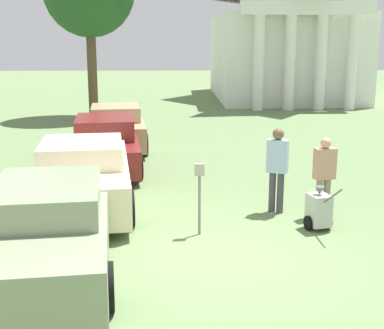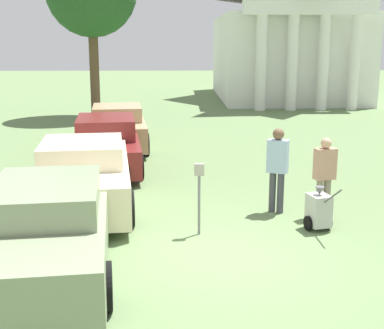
% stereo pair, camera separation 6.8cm
% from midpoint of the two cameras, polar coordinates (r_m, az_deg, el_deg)
% --- Properties ---
extents(ground_plane, '(120.00, 120.00, 0.00)m').
position_cam_midpoint_polar(ground_plane, '(9.04, 2.92, -9.73)').
color(ground_plane, '#607A4C').
extents(parked_car_sage, '(2.41, 5.42, 1.42)m').
position_cam_midpoint_polar(parked_car_sage, '(8.73, -15.14, -6.32)').
color(parked_car_sage, gray).
rests_on(parked_car_sage, ground_plane).
extents(parked_car_cream, '(2.46, 4.98, 1.46)m').
position_cam_midpoint_polar(parked_car_cream, '(11.72, -11.68, -1.11)').
color(parked_car_cream, beige).
rests_on(parked_car_cream, ground_plane).
extents(parked_car_maroon, '(2.36, 5.27, 1.45)m').
position_cam_midpoint_polar(parked_car_maroon, '(15.37, -9.35, 2.19)').
color(parked_car_maroon, maroon).
rests_on(parked_car_maroon, ground_plane).
extents(parked_car_tan, '(2.33, 4.84, 1.43)m').
position_cam_midpoint_polar(parked_car_tan, '(18.18, -8.22, 3.92)').
color(parked_car_tan, tan).
rests_on(parked_car_tan, ground_plane).
extents(parking_meter, '(0.18, 0.09, 1.34)m').
position_cam_midpoint_polar(parking_meter, '(9.72, 0.60, -2.25)').
color(parking_meter, slate).
rests_on(parking_meter, ground_plane).
extents(person_worker, '(0.47, 0.37, 1.78)m').
position_cam_midpoint_polar(person_worker, '(11.11, 8.90, -0.04)').
color(person_worker, '#3F3F47').
rests_on(person_worker, ground_plane).
extents(person_supervisor, '(0.46, 0.32, 1.63)m').
position_cam_midpoint_polar(person_supervisor, '(11.05, 13.76, -0.83)').
color(person_supervisor, gray).
rests_on(person_supervisor, ground_plane).
extents(equipment_cart, '(0.52, 1.00, 1.00)m').
position_cam_midpoint_polar(equipment_cart, '(10.41, 13.18, -4.73)').
color(equipment_cart, '#B2B2AD').
rests_on(equipment_cart, ground_plane).
extents(church, '(8.22, 13.48, 20.28)m').
position_cam_midpoint_polar(church, '(34.78, 9.65, 15.28)').
color(church, white).
rests_on(church, ground_plane).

